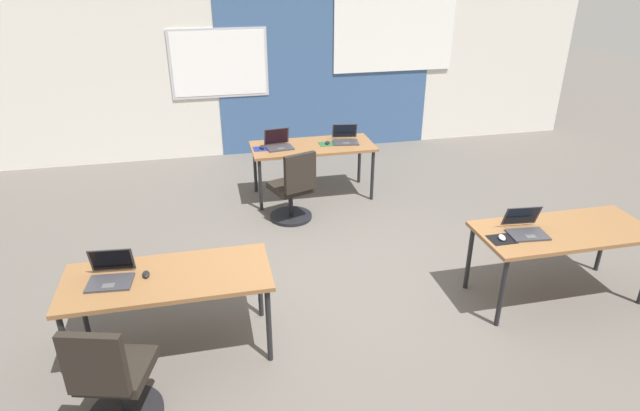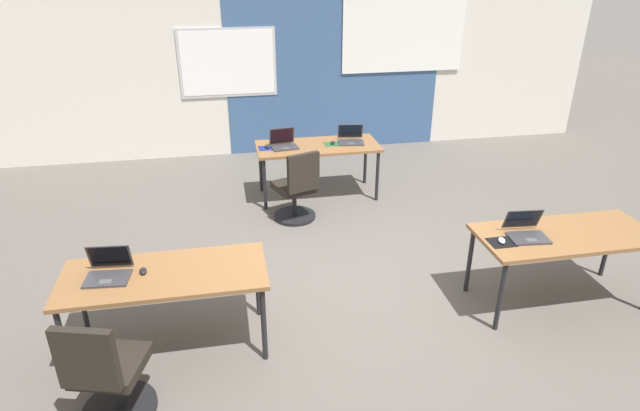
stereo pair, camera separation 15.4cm
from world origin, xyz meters
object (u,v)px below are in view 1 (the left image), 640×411
(laptop_near_left_end, at_px, (111,275))
(laptop_far_right, at_px, (345,138))
(laptop_far_left, at_px, (279,144))
(mouse_far_right, at_px, (327,143))
(chair_near_left_end, at_px, (114,382))
(laptop_near_right_inner, at_px, (526,228))
(chair_far_left, at_px, (293,192))
(mouse_near_left_end, at_px, (146,274))
(mouse_far_left, at_px, (262,147))
(mouse_near_right_inner, at_px, (502,237))
(desk_near_left, at_px, (168,282))
(desk_near_right, at_px, (563,235))
(desk_far_center, at_px, (313,149))

(laptop_near_left_end, xyz_separation_m, laptop_far_right, (2.62, 2.81, -0.00))
(laptop_far_left, xyz_separation_m, mouse_far_right, (0.65, -0.01, -0.03))
(chair_near_left_end, relative_size, laptop_near_right_inner, 2.57)
(laptop_far_left, bearing_deg, chair_near_left_end, -122.90)
(laptop_near_right_inner, bearing_deg, chair_far_left, 135.13)
(chair_far_left, relative_size, laptop_near_right_inner, 2.57)
(laptop_near_left_end, height_order, mouse_near_left_end, laptop_near_left_end)
(laptop_near_left_end, bearing_deg, laptop_far_left, 63.49)
(chair_far_left, relative_size, laptop_far_right, 2.46)
(mouse_far_left, xyz_separation_m, chair_far_left, (0.28, -0.68, -0.36))
(mouse_near_left_end, bearing_deg, mouse_near_right_inner, -1.52)
(desk_near_left, height_order, desk_near_right, same)
(laptop_far_left, relative_size, mouse_far_left, 3.35)
(mouse_far_left, distance_m, mouse_near_right_inner, 3.34)
(mouse_far_left, bearing_deg, chair_near_left_end, -112.39)
(desk_near_right, relative_size, mouse_far_right, 14.38)
(mouse_near_left_end, bearing_deg, desk_near_left, -11.16)
(mouse_near_left_end, distance_m, laptop_near_right_inner, 3.27)
(mouse_far_left, height_order, mouse_near_right_inner, same)
(desk_far_center, distance_m, laptop_far_left, 0.46)
(mouse_far_right, relative_size, mouse_near_right_inner, 1.00)
(chair_far_left, height_order, chair_near_left_end, same)
(laptop_far_left, bearing_deg, mouse_far_right, -8.19)
(desk_far_center, relative_size, laptop_near_right_inner, 4.47)
(laptop_far_right, distance_m, mouse_far_right, 0.26)
(mouse_near_left_end, bearing_deg, chair_far_left, 53.92)
(laptop_far_right, bearing_deg, mouse_near_right_inner, -68.64)
(mouse_near_right_inner, bearing_deg, chair_near_left_end, -168.21)
(desk_far_center, bearing_deg, chair_near_left_end, -120.99)
(mouse_near_left_end, bearing_deg, mouse_far_right, 52.68)
(desk_near_right, relative_size, chair_near_left_end, 1.74)
(laptop_near_left_end, bearing_deg, mouse_near_right_inner, 3.89)
(desk_far_center, xyz_separation_m, chair_near_left_end, (-2.11, -3.52, -0.28))
(desk_near_left, bearing_deg, mouse_far_right, 55.13)
(mouse_far_left, distance_m, laptop_near_right_inner, 3.44)
(laptop_far_left, distance_m, mouse_far_left, 0.22)
(laptop_near_right_inner, bearing_deg, mouse_near_left_end, -174.79)
(mouse_far_right, bearing_deg, laptop_near_left_end, -130.48)
(chair_near_left_end, xyz_separation_m, mouse_near_right_inner, (3.21, 0.67, 0.36))
(chair_near_left_end, height_order, laptop_far_right, laptop_far_right)
(laptop_far_left, distance_m, mouse_near_left_end, 3.14)
(laptop_far_left, bearing_deg, laptop_near_right_inner, -64.56)
(chair_far_left, bearing_deg, laptop_far_right, -158.63)
(desk_near_right, height_order, mouse_near_left_end, mouse_near_left_end)
(desk_far_center, bearing_deg, chair_far_left, -119.61)
(laptop_near_right_inner, bearing_deg, laptop_far_left, 128.38)
(chair_far_left, relative_size, mouse_far_right, 8.27)
(mouse_near_left_end, distance_m, mouse_far_right, 3.48)
(laptop_far_left, relative_size, laptop_near_left_end, 1.02)
(mouse_far_right, relative_size, laptop_near_right_inner, 0.31)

